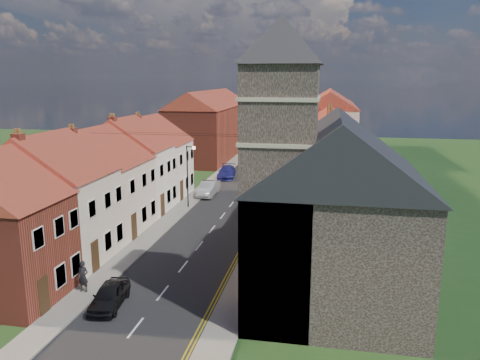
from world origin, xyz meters
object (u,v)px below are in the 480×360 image
at_px(car_near, 109,295).
at_px(car_far, 227,172).
at_px(church, 328,199).
at_px(car_distant, 255,149).
at_px(pedestrian_left, 83,277).
at_px(pedestrian_right, 261,218).
at_px(lamppost, 188,172).
at_px(car_mid, 208,188).

distance_m(car_near, car_far, 34.47).
xyz_separation_m(church, car_distant, (-12.08, 51.03, -5.23)).
bearing_deg(pedestrian_left, car_distant, 90.16).
bearing_deg(pedestrian_left, church, 11.10).
relative_size(car_near, car_distant, 0.81).
bearing_deg(church, pedestrian_right, 115.32).
height_order(lamppost, car_near, lamppost).
xyz_separation_m(car_near, pedestrian_right, (6.38, 14.60, 0.43)).
relative_size(church, car_far, 3.06).
relative_size(lamppost, pedestrian_left, 3.22).
bearing_deg(car_mid, pedestrian_right, -54.17).
bearing_deg(car_mid, car_distant, 90.53).
xyz_separation_m(lamppost, car_far, (0.61, 14.40, -2.82)).
distance_m(pedestrian_left, pedestrian_right, 15.93).
xyz_separation_m(lamppost, pedestrian_left, (-0.73, -18.87, -2.49)).
relative_size(car_near, pedestrian_right, 1.98).
distance_m(car_far, car_distant, 19.96).
distance_m(car_mid, car_far, 9.25).
distance_m(car_mid, pedestrian_left, 24.06).
bearing_deg(lamppost, church, -51.70).
relative_size(church, lamppost, 2.53).
relative_size(car_near, pedestrian_left, 2.03).
height_order(car_far, pedestrian_right, pedestrian_right).
distance_m(lamppost, car_distant, 34.49).
height_order(car_far, car_distant, car_far).
distance_m(church, car_near, 13.25).
bearing_deg(car_far, car_distant, 82.93).
xyz_separation_m(car_mid, pedestrian_left, (-1.34, -24.02, 0.29)).
relative_size(car_distant, pedestrian_left, 2.50).
xyz_separation_m(church, car_far, (-12.56, 31.07, -5.16)).
xyz_separation_m(lamppost, pedestrian_right, (7.87, -5.46, -2.46)).
bearing_deg(church, car_mid, 119.92).
relative_size(car_mid, car_distant, 0.99).
xyz_separation_m(car_near, pedestrian_left, (-2.21, 1.19, 0.41)).
distance_m(lamppost, car_mid, 5.88).
bearing_deg(car_mid, church, -58.61).
height_order(car_near, car_mid, car_mid).
bearing_deg(car_near, car_distant, 83.42).
bearing_deg(car_distant, lamppost, -90.71).
bearing_deg(car_distant, pedestrian_left, -90.85).
bearing_deg(pedestrian_left, lamppost, 89.90).
distance_m(church, pedestrian_right, 13.30).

